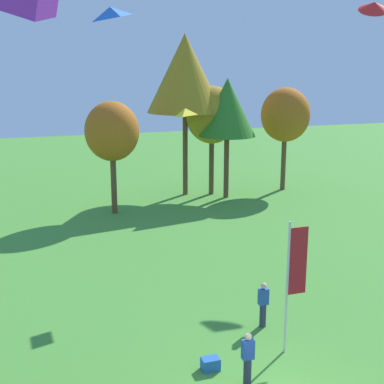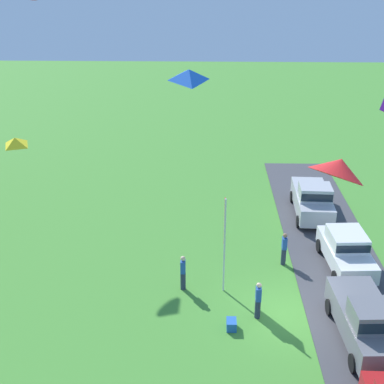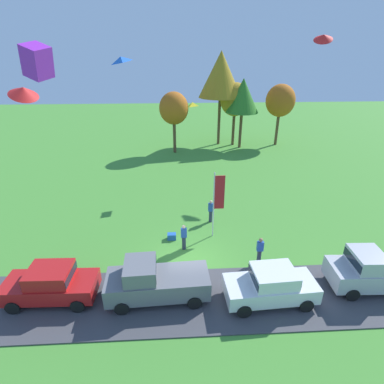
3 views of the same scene
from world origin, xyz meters
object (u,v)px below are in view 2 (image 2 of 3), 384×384
kite_delta_mid_center (339,168)px  kite_diamond_near_flag (15,142)px  car_pickup_by_flagpole (368,321)px  person_watching_sky (284,249)px  car_sedan_mid_row (346,249)px  person_beside_suv (258,300)px  cooler_box (231,324)px  kite_diamond_over_trees (189,75)px  flag_banner (225,232)px  person_on_lawn (183,272)px  car_pickup_near_entrance (313,199)px

kite_delta_mid_center → kite_diamond_near_flag: bearing=51.2°
car_pickup_by_flagpole → person_watching_sky: 6.38m
car_sedan_mid_row → person_beside_suv: (-4.08, 4.57, -0.16)m
person_beside_suv → cooler_box: person_beside_suv is taller
kite_diamond_over_trees → flag_banner: bearing=-14.0°
car_sedan_mid_row → kite_delta_mid_center: size_ratio=3.47×
person_watching_sky → kite_diamond_near_flag: 13.39m
kite_diamond_near_flag → car_pickup_by_flagpole: bearing=-101.1°
car_sedan_mid_row → cooler_box: 7.52m
flag_banner → kite_delta_mid_center: kite_delta_mid_center is taller
person_on_lawn → kite_diamond_over_trees: (-5.31, -0.47, 9.94)m
flag_banner → kite_diamond_over_trees: 9.73m
car_sedan_mid_row → person_watching_sky: car_sedan_mid_row is taller
car_sedan_mid_row → person_beside_suv: bearing=131.7°
car_sedan_mid_row → kite_diamond_near_flag: kite_diamond_near_flag is taller
car_pickup_by_flagpole → kite_diamond_near_flag: (2.68, 13.71, 6.20)m
kite_diamond_near_flag → kite_delta_mid_center: (-8.36, -10.40, 2.26)m
car_pickup_by_flagpole → kite_diamond_near_flag: bearing=78.9°
person_beside_suv → kite_diamond_over_trees: kite_diamond_over_trees is taller
kite_diamond_over_trees → person_beside_suv: bearing=-39.8°
car_pickup_by_flagpole → car_sedan_mid_row: car_pickup_by_flagpole is taller
car_pickup_near_entrance → car_pickup_by_flagpole: bearing=-179.5°
flag_banner → cooler_box: size_ratio=8.15×
cooler_box → person_watching_sky: bearing=-28.4°
car_sedan_mid_row → kite_delta_mid_center: kite_delta_mid_center is taller
car_pickup_by_flagpole → flag_banner: (3.79, 5.42, 1.79)m
car_pickup_near_entrance → cooler_box: car_pickup_near_entrance is taller
car_pickup_near_entrance → person_watching_sky: bearing=156.6°
flag_banner → kite_diamond_near_flag: size_ratio=4.90×
kite_diamond_over_trees → kite_diamond_near_flag: size_ratio=0.97×
car_pickup_near_entrance → person_on_lawn: bearing=136.9°
kite_delta_mid_center → kite_diamond_over_trees: bearing=41.1°
kite_diamond_over_trees → kite_delta_mid_center: (-3.99, -3.48, -1.25)m
cooler_box → kite_diamond_near_flag: kite_diamond_near_flag is taller
car_pickup_near_entrance → person_watching_sky: 5.84m
person_watching_sky → kite_diamond_near_flag: size_ratio=1.84×
person_on_lawn → person_beside_suv: 3.79m
car_pickup_by_flagpole → kite_delta_mid_center: kite_delta_mid_center is taller
person_watching_sky → kite_delta_mid_center: bearing=175.6°
person_beside_suv → flag_banner: flag_banner is taller
person_beside_suv → flag_banner: bearing=32.0°
car_sedan_mid_row → kite_diamond_over_trees: bearing=135.2°
flag_banner → kite_diamond_near_flag: kite_diamond_near_flag is taller
person_on_lawn → flag_banner: 2.73m
person_on_lawn → flag_banner: (0.17, -1.83, 2.02)m
person_on_lawn → car_pickup_by_flagpole: bearing=-116.5°
person_on_lawn → cooler_box: 3.55m
person_beside_suv → person_watching_sky: (4.31, -1.63, 0.00)m
person_watching_sky → cooler_box: person_watching_sky is taller
person_watching_sky → kite_diamond_near_flag: kite_diamond_near_flag is taller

